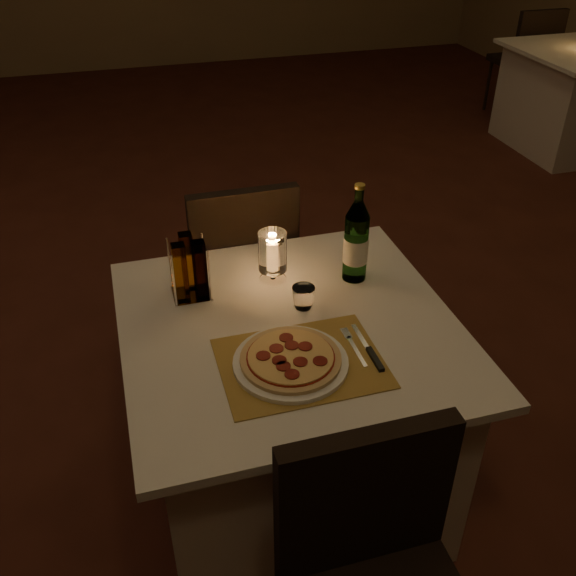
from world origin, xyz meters
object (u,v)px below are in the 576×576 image
object	(u,v)px
chair_far	(241,260)
hurricane_candle	(273,253)
main_table	(290,412)
water_bottle	(356,242)
tumbler	(303,297)
plate	(291,362)
pizza	(291,358)
chair_near	(377,573)

from	to	relation	value
chair_far	hurricane_candle	xyz separation A→B (m)	(0.01, -0.47, 0.30)
main_table	water_bottle	bearing A→B (deg)	34.47
chair_far	hurricane_candle	size ratio (longest dim) A/B	5.03
main_table	tumbler	xyz separation A→B (m)	(0.07, 0.08, 0.40)
chair_far	tumbler	xyz separation A→B (m)	(0.07, -0.64, 0.23)
tumbler	hurricane_candle	bearing A→B (deg)	107.17
water_bottle	hurricane_candle	distance (m)	0.27
plate	pizza	size ratio (longest dim) A/B	1.14
main_table	hurricane_candle	xyz separation A→B (m)	(0.01, 0.25, 0.47)
chair_far	plate	world-z (taller)	chair_far
main_table	plate	xyz separation A→B (m)	(-0.05, -0.18, 0.38)
water_bottle	tumbler	bearing A→B (deg)	-151.86
main_table	chair_far	bearing A→B (deg)	90.00
pizza	chair_far	bearing A→B (deg)	86.79
chair_near	water_bottle	size ratio (longest dim) A/B	2.66
chair_near	tumbler	size ratio (longest dim) A/B	12.60
main_table	pizza	size ratio (longest dim) A/B	3.57
pizza	hurricane_candle	size ratio (longest dim) A/B	1.56
chair_far	hurricane_candle	distance (m)	0.55
plate	pizza	bearing A→B (deg)	-146.44
chair_near	pizza	world-z (taller)	chair_near
water_bottle	hurricane_candle	bearing A→B (deg)	167.78
chair_far	plate	distance (m)	0.92
pizza	water_bottle	bearing A→B (deg)	48.51
chair_near	plate	world-z (taller)	chair_near
main_table	water_bottle	world-z (taller)	water_bottle
chair_far	plate	size ratio (longest dim) A/B	2.81
plate	water_bottle	distance (m)	0.51
chair_far	water_bottle	world-z (taller)	water_bottle
plate	main_table	bearing A→B (deg)	74.48
pizza	chair_near	bearing A→B (deg)	-84.64
main_table	water_bottle	size ratio (longest dim) A/B	2.95
main_table	hurricane_candle	size ratio (longest dim) A/B	5.58
water_bottle	chair_near	bearing A→B (deg)	-107.07
plate	tumbler	size ratio (longest dim) A/B	4.48
pizza	tumbler	world-z (taller)	tumbler
chair_near	water_bottle	xyz separation A→B (m)	(0.28, 0.90, 0.33)
plate	water_bottle	size ratio (longest dim) A/B	0.94
pizza	hurricane_candle	bearing A→B (deg)	81.55
chair_far	chair_near	bearing A→B (deg)	-90.00
plate	chair_near	bearing A→B (deg)	-84.65
chair_far	water_bottle	bearing A→B (deg)	-62.04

